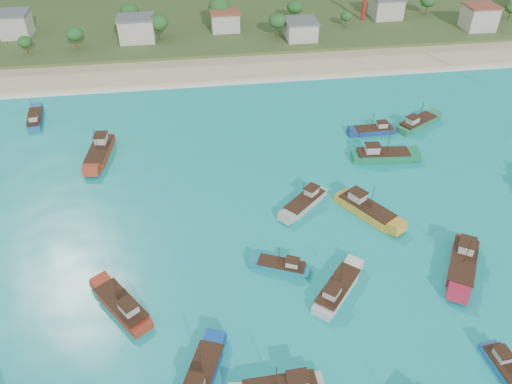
{
  "coord_description": "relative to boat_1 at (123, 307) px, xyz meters",
  "views": [
    {
      "loc": [
        -14.32,
        -52.11,
        57.59
      ],
      "look_at": [
        -4.33,
        18.0,
        3.0
      ],
      "focal_mm": 35.0,
      "sensor_mm": 36.0,
      "label": 1
    }
  ],
  "objects": [
    {
      "name": "boat_17",
      "position": [
        50.09,
        32.39,
        0.11
      ],
      "size": [
        12.11,
        4.58,
        7.0
      ],
      "rotation": [
        0.0,
        0.0,
        4.62
      ],
      "color": "#167448",
      "rests_on": "ground"
    },
    {
      "name": "village",
      "position": [
        43.95,
        105.86,
        3.89
      ],
      "size": [
        208.6,
        24.52,
        6.96
      ],
      "color": "beige",
      "rests_on": "ground"
    },
    {
      "name": "boat_2",
      "position": [
        -7.44,
        41.98,
        0.16
      ],
      "size": [
        5.22,
        12.62,
        7.24
      ],
      "rotation": [
        0.0,
        0.0,
        3.01
      ],
      "color": "#A4351D",
      "rests_on": "ground"
    },
    {
      "name": "boat_8",
      "position": [
        10.43,
        -13.1,
        -0.01
      ],
      "size": [
        6.96,
        11.14,
        6.34
      ],
      "rotation": [
        0.0,
        0.0,
        5.9
      ],
      "color": "#114191",
      "rests_on": "ground"
    },
    {
      "name": "land",
      "position": [
        26.71,
        143.26,
        -0.77
      ],
      "size": [
        400.0,
        110.0,
        2.4
      ],
      "primitive_type": "cube",
      "color": "#385123",
      "rests_on": "ground"
    },
    {
      "name": "boat_29",
      "position": [
        31.34,
        -1.29,
        -0.03
      ],
      "size": [
        9.28,
        9.99,
        6.23
      ],
      "rotation": [
        0.0,
        0.0,
        5.57
      ],
      "color": "beige",
      "rests_on": "ground"
    },
    {
      "name": "boat_18",
      "position": [
        24.24,
        4.8,
        -0.27
      ],
      "size": [
        8.58,
        5.55,
        4.9
      ],
      "rotation": [
        0.0,
        0.0,
        1.16
      ],
      "color": "teal",
      "rests_on": "ground"
    },
    {
      "name": "boat_31",
      "position": [
        49.27,
        -17.37,
        -0.23
      ],
      "size": [
        3.39,
        8.89,
        5.13
      ],
      "rotation": [
        0.0,
        0.0,
        3.24
      ],
      "color": "#2765A5",
      "rests_on": "ground"
    },
    {
      "name": "boat_4",
      "position": [
        -23.74,
        58.57,
        -0.11
      ],
      "size": [
        4.1,
        10.05,
        5.77
      ],
      "rotation": [
        0.0,
        0.0,
        0.13
      ],
      "color": "#225A8F",
      "rests_on": "ground"
    },
    {
      "name": "boat_27",
      "position": [
        52.28,
        1.09,
        0.15
      ],
      "size": [
        9.51,
        12.21,
        7.18
      ],
      "rotation": [
        0.0,
        0.0,
        2.58
      ],
      "color": "#B41E35",
      "rests_on": "ground"
    },
    {
      "name": "surf_line",
      "position": [
        26.71,
        72.76,
        -0.77
      ],
      "size": [
        400.0,
        2.5,
        0.08
      ],
      "primitive_type": "cube",
      "color": "white",
      "rests_on": "ground"
    },
    {
      "name": "boat_3",
      "position": [
        41.44,
        16.21,
        0.1
      ],
      "size": [
        9.28,
        11.75,
        6.94
      ],
      "rotation": [
        0.0,
        0.0,
        3.71
      ],
      "color": "gold",
      "rests_on": "ground"
    },
    {
      "name": "beach",
      "position": [
        26.71,
        82.26,
        -0.77
      ],
      "size": [
        400.0,
        18.0,
        1.2
      ],
      "primitive_type": "cube",
      "color": "beige",
      "rests_on": "ground"
    },
    {
      "name": "ground",
      "position": [
        26.71,
        3.26,
        -0.77
      ],
      "size": [
        600.0,
        600.0,
        0.0
      ],
      "primitive_type": "plane",
      "color": "#0D918C",
      "rests_on": "ground"
    },
    {
      "name": "boat_1",
      "position": [
        0.0,
        0.0,
        0.0
      ],
      "size": [
        8.87,
        10.63,
        6.38
      ],
      "rotation": [
        0.0,
        0.0,
        0.62
      ],
      "color": "#9B2E1A",
      "rests_on": "ground"
    },
    {
      "name": "vegetation",
      "position": [
        23.56,
        106.83,
        4.52
      ],
      "size": [
        272.08,
        25.9,
        9.09
      ],
      "color": "#235623",
      "rests_on": "ground"
    },
    {
      "name": "boat_26",
      "position": [
        62.62,
        44.15,
        -0.0
      ],
      "size": [
        10.95,
        8.09,
        6.37
      ],
      "rotation": [
        0.0,
        0.0,
        5.23
      ],
      "color": "#22754B",
      "rests_on": "ground"
    },
    {
      "name": "boat_5",
      "position": [
        52.05,
        42.82,
        -0.18
      ],
      "size": [
        9.18,
        2.79,
        5.41
      ],
      "rotation": [
        0.0,
        0.0,
        1.58
      ],
      "color": "navy",
      "rests_on": "ground"
    },
    {
      "name": "boat_22",
      "position": [
        31.23,
        19.9,
        -0.07
      ],
      "size": [
        9.48,
        9.02,
        5.97
      ],
      "rotation": [
        0.0,
        0.0,
        2.31
      ],
      "color": "#B8B3A5",
      "rests_on": "ground"
    }
  ]
}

